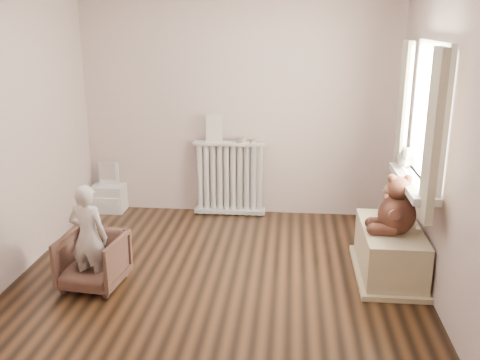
# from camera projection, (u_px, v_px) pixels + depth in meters

# --- Properties ---
(floor) EXTENTS (3.60, 3.60, 0.01)m
(floor) POSITION_uv_depth(u_px,v_px,m) (218.00, 280.00, 4.75)
(floor) COLOR black
(floor) RESTS_ON ground
(back_wall) EXTENTS (3.60, 0.02, 2.60)m
(back_wall) POSITION_uv_depth(u_px,v_px,m) (239.00, 104.00, 6.08)
(back_wall) COLOR beige
(back_wall) RESTS_ON ground
(front_wall) EXTENTS (3.60, 0.02, 2.60)m
(front_wall) POSITION_uv_depth(u_px,v_px,m) (166.00, 213.00, 2.66)
(front_wall) COLOR beige
(front_wall) RESTS_ON ground
(left_wall) EXTENTS (0.02, 3.60, 2.60)m
(left_wall) POSITION_uv_depth(u_px,v_px,m) (7.00, 133.00, 4.54)
(left_wall) COLOR beige
(left_wall) RESTS_ON ground
(right_wall) EXTENTS (0.02, 3.60, 2.60)m
(right_wall) POSITION_uv_depth(u_px,v_px,m) (443.00, 142.00, 4.20)
(right_wall) COLOR beige
(right_wall) RESTS_ON ground
(window) EXTENTS (0.03, 0.90, 1.10)m
(window) POSITION_uv_depth(u_px,v_px,m) (430.00, 116.00, 4.45)
(window) COLOR white
(window) RESTS_ON right_wall
(window_sill) EXTENTS (0.22, 1.10, 0.06)m
(window_sill) POSITION_uv_depth(u_px,v_px,m) (413.00, 182.00, 4.62)
(window_sill) COLOR silver
(window_sill) RESTS_ON right_wall
(curtain_left) EXTENTS (0.06, 0.26, 1.30)m
(curtain_left) POSITION_uv_depth(u_px,v_px,m) (433.00, 137.00, 3.93)
(curtain_left) COLOR #C0B79A
(curtain_left) RESTS_ON right_wall
(curtain_right) EXTENTS (0.06, 0.26, 1.30)m
(curtain_right) POSITION_uv_depth(u_px,v_px,m) (403.00, 112.00, 5.02)
(curtain_right) COLOR #C0B79A
(curtain_right) RESTS_ON right_wall
(radiator) EXTENTS (0.83, 0.16, 0.88)m
(radiator) POSITION_uv_depth(u_px,v_px,m) (230.00, 183.00, 6.24)
(radiator) COLOR silver
(radiator) RESTS_ON floor
(paper_doll) EXTENTS (0.18, 0.02, 0.31)m
(paper_doll) POSITION_uv_depth(u_px,v_px,m) (214.00, 128.00, 6.07)
(paper_doll) COLOR beige
(paper_doll) RESTS_ON radiator
(tin_a) EXTENTS (0.10, 0.10, 0.06)m
(tin_a) POSITION_uv_depth(u_px,v_px,m) (241.00, 140.00, 6.08)
(tin_a) COLOR #A59E8C
(tin_a) RESTS_ON radiator
(tin_b) EXTENTS (0.09, 0.09, 0.05)m
(tin_b) POSITION_uv_depth(u_px,v_px,m) (253.00, 140.00, 6.07)
(tin_b) COLOR #A59E8C
(tin_b) RESTS_ON radiator
(toy_vanity) EXTENTS (0.38, 0.27, 0.59)m
(toy_vanity) POSITION_uv_depth(u_px,v_px,m) (108.00, 189.00, 6.38)
(toy_vanity) COLOR silver
(toy_vanity) RESTS_ON floor
(armchair) EXTENTS (0.56, 0.57, 0.47)m
(armchair) POSITION_uv_depth(u_px,v_px,m) (93.00, 261.00, 4.58)
(armchair) COLOR #53342A
(armchair) RESTS_ON floor
(child) EXTENTS (0.36, 0.26, 0.92)m
(child) POSITION_uv_depth(u_px,v_px,m) (88.00, 237.00, 4.46)
(child) COLOR beige
(child) RESTS_ON armchair
(toy_bench) EXTENTS (0.51, 0.97, 0.45)m
(toy_bench) POSITION_uv_depth(u_px,v_px,m) (390.00, 254.00, 4.80)
(toy_bench) COLOR beige
(toy_bench) RESTS_ON floor
(teddy_bear) EXTENTS (0.43, 0.33, 0.51)m
(teddy_bear) POSITION_uv_depth(u_px,v_px,m) (397.00, 209.00, 4.57)
(teddy_bear) COLOR #3E1F16
(teddy_bear) RESTS_ON toy_bench
(plush_cat) EXTENTS (0.19, 0.28, 0.22)m
(plush_cat) POSITION_uv_depth(u_px,v_px,m) (405.00, 157.00, 4.94)
(plush_cat) COLOR slate
(plush_cat) RESTS_ON window_sill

